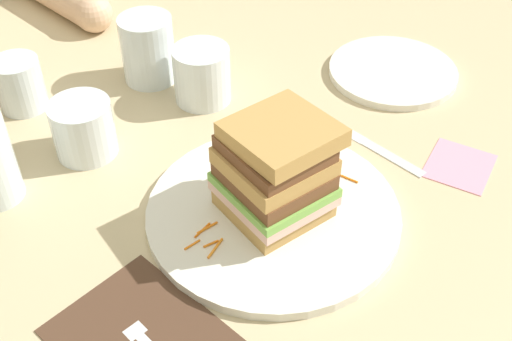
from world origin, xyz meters
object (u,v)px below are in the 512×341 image
empty_tumbler_0 (83,129)px  juice_glass (202,78)px  empty_tumbler_1 (148,49)px  empty_tumbler_2 (20,84)px  napkin_pink (459,165)px  sandwich (276,170)px  napkin_dark (140,336)px  side_plate (393,71)px  main_plate (274,212)px  knife (365,141)px

empty_tumbler_0 → juice_glass: bearing=-6.6°
empty_tumbler_1 → empty_tumbler_2: size_ratio=1.33×
napkin_pink → sandwich: bearing=154.1°
napkin_dark → empty_tumbler_0: bearing=64.1°
empty_tumbler_1 → napkin_pink: 0.47m
empty_tumbler_0 → empty_tumbler_1: (0.17, 0.07, 0.01)m
sandwich → empty_tumbler_0: (-0.08, 0.26, -0.03)m
side_plate → napkin_pink: bearing=-122.4°
side_plate → napkin_pink: (-0.12, -0.18, -0.00)m
napkin_dark → empty_tumbler_1: 0.46m
empty_tumbler_2 → empty_tumbler_0: bearing=-89.0°
empty_tumbler_0 → napkin_pink: (0.31, -0.37, -0.04)m
juice_glass → empty_tumbler_0: 0.19m
empty_tumbler_1 → sandwich: bearing=-104.4°
sandwich → empty_tumbler_2: bearing=101.9°
main_plate → juice_glass: juice_glass is taller
napkin_dark → empty_tumbler_1: bearing=49.2°
main_plate → empty_tumbler_0: (-0.08, 0.26, 0.03)m
napkin_dark → empty_tumbler_2: 0.44m
empty_tumbler_2 → sandwich: bearing=-78.1°
side_plate → knife: bearing=-157.2°
knife → empty_tumbler_0: size_ratio=2.52×
sandwich → napkin_pink: (0.23, -0.11, -0.07)m
knife → empty_tumbler_2: size_ratio=2.69×
napkin_dark → empty_tumbler_0: 0.31m
empty_tumbler_1 → side_plate: empty_tumbler_1 is taller
empty_tumbler_2 → side_plate: empty_tumbler_2 is taller
napkin_dark → empty_tumbler_2: size_ratio=2.18×
main_plate → side_plate: (0.35, 0.07, -0.00)m
main_plate → knife: (0.18, 0.01, -0.00)m
empty_tumbler_0 → main_plate: bearing=-72.3°
side_plate → empty_tumbler_2: bearing=142.3°
main_plate → napkin_pink: 0.25m
napkin_dark → side_plate: (0.56, 0.09, 0.00)m
napkin_pink → empty_tumbler_0: bearing=130.2°
empty_tumbler_1 → napkin_dark: bearing=-130.8°
empty_tumbler_2 → side_plate: size_ratio=0.39×
knife → napkin_pink: (0.04, -0.12, -0.00)m
sandwich → napkin_pink: size_ratio=1.49×
empty_tumbler_0 → empty_tumbler_2: (-0.00, 0.15, -0.00)m
side_plate → juice_glass: bearing=146.0°
main_plate → empty_tumbler_1: bearing=75.4°
main_plate → knife: 0.18m
knife → empty_tumbler_0: 0.37m
knife → empty_tumbler_0: bearing=136.6°
main_plate → sandwich: (0.00, -0.00, 0.07)m
main_plate → side_plate: size_ratio=1.53×
juice_glass → side_plate: size_ratio=0.42×
napkin_dark → empty_tumbler_1: (0.30, 0.35, 0.05)m
main_plate → sandwich: 0.07m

